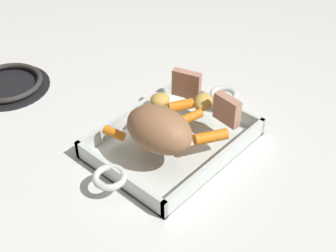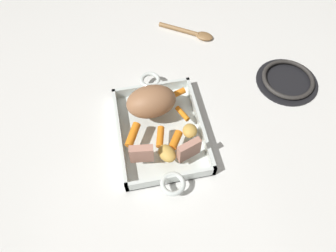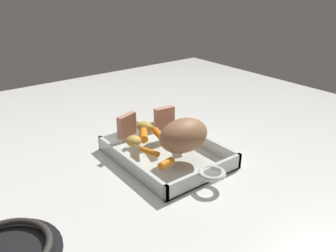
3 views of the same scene
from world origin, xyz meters
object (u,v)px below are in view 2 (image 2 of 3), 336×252
baby_carrot_northwest (182,114)px  stove_burner_rear (288,80)px  potato_golden_large (167,153)px  serving_spoon (192,33)px  baby_carrot_southwest (133,135)px  roast_slice_thin (189,150)px  baby_carrot_center_left (160,137)px  baby_carrot_short (176,140)px  potato_halved (190,131)px  roasting_dish (160,131)px  baby_carrot_long (178,93)px  roast_slice_thick (142,154)px  pork_roast (151,102)px

baby_carrot_northwest → stove_burner_rear: (0.09, -0.38, -0.04)m
baby_carrot_northwest → potato_golden_large: potato_golden_large is taller
serving_spoon → baby_carrot_southwest: bearing=-89.8°
roast_slice_thin → baby_carrot_center_left: roast_slice_thin is taller
baby_carrot_short → potato_golden_large: potato_golden_large is taller
baby_carrot_southwest → baby_carrot_northwest: baby_carrot_southwest is taller
roast_slice_thin → potato_halved: size_ratio=1.47×
baby_carrot_northwest → potato_golden_large: bearing=149.7°
baby_carrot_center_left → roast_slice_thin: bearing=-135.8°
roasting_dish → potato_halved: bearing=-119.3°
roasting_dish → stove_burner_rear: bearing=-76.0°
roasting_dish → serving_spoon: size_ratio=2.19×
baby_carrot_southwest → baby_carrot_long: (0.12, -0.15, -0.00)m
baby_carrot_long → serving_spoon: bearing=-21.9°
baby_carrot_southwest → potato_halved: potato_halved is taller
baby_carrot_center_left → potato_golden_large: (-0.06, -0.01, 0.01)m
roast_slice_thin → baby_carrot_center_left: (0.07, 0.06, -0.02)m
baby_carrot_center_left → roast_slice_thick: bearing=131.9°
roast_slice_thin → potato_golden_large: size_ratio=1.14×
baby_carrot_southwest → baby_carrot_center_left: (-0.02, -0.07, -0.00)m
roast_slice_thin → roast_slice_thick: 0.12m
pork_roast → stove_burner_rear: (0.06, -0.46, -0.08)m
baby_carrot_northwest → baby_carrot_southwest: bearing=106.6°
baby_carrot_center_left → potato_halved: potato_halved is taller
baby_carrot_long → baby_carrot_center_left: bearing=150.1°
pork_roast → roast_slice_thin: bearing=-156.8°
potato_halved → potato_golden_large: bearing=126.4°
roast_slice_thin → potato_golden_large: (0.01, 0.06, -0.02)m
baby_carrot_southwest → roast_slice_thick: bearing=-168.2°
pork_roast → potato_halved: size_ratio=3.26×
potato_golden_large → serving_spoon: potato_golden_large is taller
baby_carrot_northwest → potato_golden_large: (-0.12, 0.07, 0.01)m
roasting_dish → potato_golden_large: size_ratio=7.49×
potato_golden_large → stove_burner_rear: (0.21, -0.45, -0.05)m
roast_slice_thin → serving_spoon: size_ratio=0.34×
stove_burner_rear → serving_spoon: bearing=41.6°
roast_slice_thick → baby_carrot_long: 0.24m
baby_carrot_center_left → baby_carrot_northwest: bearing=-50.0°
baby_carrot_southwest → potato_halved: 0.16m
pork_roast → baby_carrot_northwest: size_ratio=2.67×
roast_slice_thick → serving_spoon: roast_slice_thick is taller
roast_slice_thin → serving_spoon: 0.53m
pork_roast → baby_carrot_center_left: (-0.10, -0.01, -0.03)m
roast_slice_thin → potato_golden_large: roast_slice_thin is taller
roast_slice_thin → potato_golden_large: bearing=80.7°
baby_carrot_southwest → baby_carrot_northwest: size_ratio=1.32×
baby_carrot_southwest → serving_spoon: baby_carrot_southwest is taller
roast_slice_thick → potato_halved: bearing=-69.7°
potato_golden_large → potato_halved: potato_golden_large is taller
pork_roast → baby_carrot_southwest: bearing=139.9°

